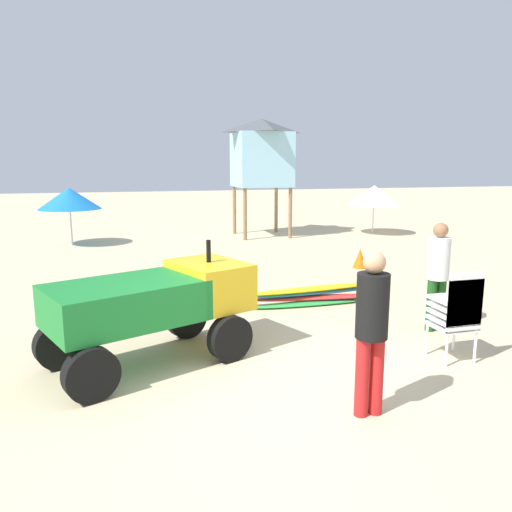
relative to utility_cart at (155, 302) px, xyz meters
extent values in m
plane|color=beige|center=(1.26, -1.25, -0.78)|extent=(80.00, 80.00, 0.00)
cube|color=#197A2D|center=(-0.36, -0.15, 0.07)|extent=(2.09, 1.71, 0.50)
cube|color=gold|center=(0.74, 0.31, 0.12)|extent=(1.16, 1.32, 0.60)
cylinder|color=black|center=(0.74, 0.31, 0.57)|extent=(0.08, 0.08, 0.30)
cylinder|color=black|center=(0.48, 0.80, -0.48)|extent=(0.62, 0.40, 0.60)
cylinder|color=black|center=(0.91, -0.21, -0.48)|extent=(0.62, 0.40, 0.60)
cylinder|color=black|center=(-1.18, 0.10, -0.48)|extent=(0.62, 0.40, 0.60)
cylinder|color=black|center=(-0.75, -0.91, -0.48)|extent=(0.62, 0.40, 0.60)
cube|color=white|center=(3.68, -0.91, -0.34)|extent=(0.48, 0.48, 0.04)
cube|color=white|center=(3.68, -1.13, -0.14)|extent=(0.48, 0.04, 0.40)
cube|color=white|center=(3.68, -0.91, -0.25)|extent=(0.48, 0.48, 0.04)
cube|color=white|center=(3.68, -1.13, -0.05)|extent=(0.48, 0.04, 0.40)
cube|color=white|center=(3.68, -0.91, -0.16)|extent=(0.48, 0.48, 0.04)
cube|color=white|center=(3.68, -1.13, 0.04)|extent=(0.48, 0.04, 0.40)
cube|color=white|center=(3.68, -0.91, -0.07)|extent=(0.48, 0.48, 0.04)
cube|color=white|center=(3.68, -1.13, 0.13)|extent=(0.48, 0.04, 0.40)
cube|color=white|center=(3.68, -0.91, 0.02)|extent=(0.48, 0.48, 0.04)
cube|color=white|center=(3.68, -1.13, 0.22)|extent=(0.48, 0.04, 0.40)
cylinder|color=white|center=(3.89, -0.70, -0.57)|extent=(0.04, 0.04, 0.42)
cylinder|color=white|center=(3.47, -0.70, -0.57)|extent=(0.04, 0.04, 0.42)
cylinder|color=white|center=(3.89, -1.12, -0.57)|extent=(0.04, 0.04, 0.42)
cylinder|color=white|center=(3.47, -1.12, -0.57)|extent=(0.04, 0.04, 0.42)
ellipsoid|color=green|center=(2.91, 1.86, -0.74)|extent=(2.37, 0.29, 0.08)
ellipsoid|color=red|center=(2.96, 1.92, -0.66)|extent=(2.59, 0.56, 0.08)
ellipsoid|color=#268CCC|center=(2.95, 1.99, -0.58)|extent=(2.49, 0.32, 0.08)
ellipsoid|color=yellow|center=(2.91, 1.94, -0.50)|extent=(2.61, 0.48, 0.08)
cylinder|color=#194C19|center=(4.08, 0.11, -0.39)|extent=(0.14, 0.14, 0.80)
cylinder|color=#194C19|center=(4.24, 0.11, -0.39)|extent=(0.14, 0.14, 0.80)
cylinder|color=white|center=(4.16, 0.11, 0.33)|extent=(0.32, 0.32, 0.63)
sphere|color=#9E6B47|center=(4.16, 0.11, 0.75)|extent=(0.22, 0.22, 0.22)
cylinder|color=red|center=(1.88, -1.95, -0.38)|extent=(0.14, 0.14, 0.82)
cylinder|color=red|center=(2.04, -1.95, -0.38)|extent=(0.14, 0.14, 0.82)
cylinder|color=black|center=(1.96, -1.95, 0.35)|extent=(0.32, 0.32, 0.65)
sphere|color=tan|center=(1.96, -1.95, 0.79)|extent=(0.22, 0.22, 0.22)
cylinder|color=olive|center=(3.56, 9.56, 0.07)|extent=(0.12, 0.12, 1.70)
cylinder|color=olive|center=(5.12, 9.56, 0.07)|extent=(0.12, 0.12, 1.70)
cylinder|color=olive|center=(3.56, 11.12, 0.07)|extent=(0.12, 0.12, 1.70)
cylinder|color=olive|center=(5.12, 11.12, 0.07)|extent=(0.12, 0.12, 1.70)
cube|color=#A0D8EF|center=(4.34, 10.34, 1.82)|extent=(1.80, 1.80, 1.80)
pyramid|color=#4C5156|center=(4.34, 10.34, 2.94)|extent=(1.98, 1.98, 0.45)
cylinder|color=beige|center=(-1.84, 9.97, 0.10)|extent=(0.04, 0.04, 1.77)
cone|color=blue|center=(-1.84, 9.97, 0.66)|extent=(1.87, 1.87, 0.66)
cylinder|color=beige|center=(8.31, 9.74, 0.08)|extent=(0.04, 0.04, 1.73)
cone|color=white|center=(8.31, 9.74, 0.59)|extent=(1.99, 1.99, 0.70)
cone|color=orange|center=(5.17, 4.54, -0.55)|extent=(0.33, 0.33, 0.48)
cone|color=orange|center=(0.89, 3.45, -0.50)|extent=(0.40, 0.40, 0.57)
camera|label=1|loc=(-0.37, -6.14, 1.73)|focal=34.85mm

